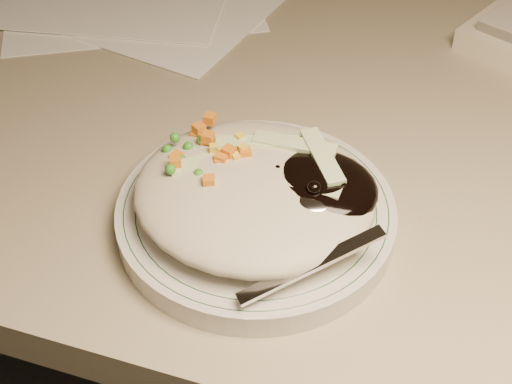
% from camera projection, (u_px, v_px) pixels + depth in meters
% --- Properties ---
extents(desk, '(1.40, 0.70, 0.74)m').
position_uv_depth(desk, '(370.00, 245.00, 0.84)').
color(desk, gray).
rests_on(desk, ground).
extents(plate, '(0.23, 0.23, 0.02)m').
position_uv_depth(plate, '(256.00, 215.00, 0.58)').
color(plate, beige).
rests_on(plate, desk).
extents(plate_rim, '(0.22, 0.22, 0.00)m').
position_uv_depth(plate_rim, '(256.00, 206.00, 0.58)').
color(plate_rim, '#144723').
rests_on(plate_rim, plate).
extents(meal, '(0.20, 0.19, 0.05)m').
position_uv_depth(meal, '(261.00, 189.00, 0.56)').
color(meal, '#C0B69C').
rests_on(meal, plate).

